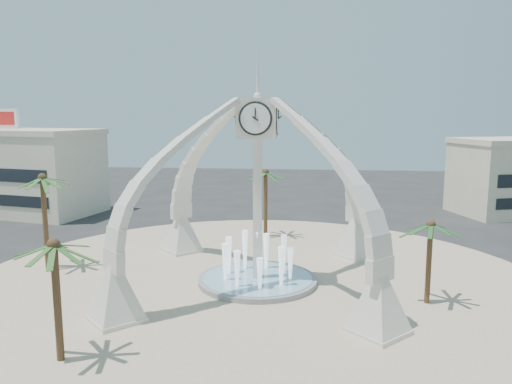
# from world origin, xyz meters

# --- Properties ---
(ground) EXTENTS (140.00, 140.00, 0.00)m
(ground) POSITION_xyz_m (0.00, 0.00, 0.00)
(ground) COLOR #282828
(ground) RESTS_ON ground
(plaza) EXTENTS (40.00, 40.00, 0.06)m
(plaza) POSITION_xyz_m (0.00, 0.00, 0.03)
(plaza) COLOR #C6AD93
(plaza) RESTS_ON ground
(clock_tower) EXTENTS (17.94, 17.94, 16.30)m
(clock_tower) POSITION_xyz_m (-0.00, -0.00, 6.49)
(clock_tower) COLOR silver
(clock_tower) RESTS_ON ground
(fountain) EXTENTS (8.00, 8.00, 3.62)m
(fountain) POSITION_xyz_m (0.00, 0.00, 0.29)
(fountain) COLOR gray
(fountain) RESTS_ON ground
(building_nw) EXTENTS (23.75, 13.73, 11.90)m
(building_nw) POSITION_xyz_m (-32.00, 22.00, 4.83)
(building_nw) COLOR beige
(building_nw) RESTS_ON ground
(palm_east) EXTENTS (4.26, 4.26, 5.55)m
(palm_east) POSITION_xyz_m (10.55, -2.48, 4.83)
(palm_east) COLOR brown
(palm_east) RESTS_ON ground
(palm_west) EXTENTS (5.02, 5.02, 7.52)m
(palm_west) POSITION_xyz_m (-15.74, 1.49, 6.67)
(palm_west) COLOR brown
(palm_west) RESTS_ON ground
(palm_north) EXTENTS (4.97, 4.97, 6.78)m
(palm_north) POSITION_xyz_m (-0.65, 12.87, 5.97)
(palm_north) COLOR brown
(palm_north) RESTS_ON ground
(palm_south) EXTENTS (4.56, 4.56, 6.25)m
(palm_south) POSITION_xyz_m (-7.92, -11.64, 5.47)
(palm_south) COLOR brown
(palm_south) RESTS_ON ground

